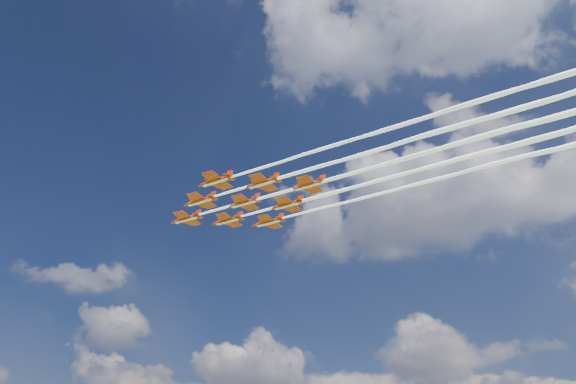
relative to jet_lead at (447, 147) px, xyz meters
name	(u,v)px	position (x,y,z in m)	size (l,w,h in m)	color
jet_lead	(447,147)	(0.00, 0.00, 0.00)	(148.45, 10.74, 2.56)	#B6260A
jet_row2_port	(484,119)	(8.99, -6.57, 0.00)	(148.45, 10.74, 2.56)	#B6260A
jet_row2_starb	(496,149)	(9.47, 5.86, 0.00)	(148.45, 10.74, 2.56)	#B6260A
jet_row3_port	(527,86)	(17.98, -13.13, 0.00)	(148.45, 10.74, 2.56)	#B6260A
jet_row3_centre	(537,122)	(18.46, -0.71, 0.00)	(148.45, 10.74, 2.56)	#B6260A
jet_row3_starb	(545,152)	(18.93, 11.72, 0.00)	(148.45, 10.74, 2.56)	#B6260A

